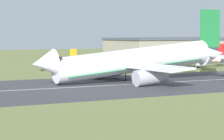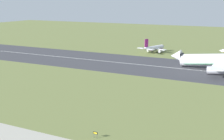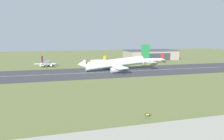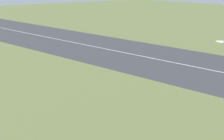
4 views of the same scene
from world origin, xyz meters
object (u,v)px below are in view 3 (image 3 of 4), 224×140
(airplane_parked_west, at_px, (152,60))
(runway_sign, at_px, (147,115))
(airplane_parked_east, at_px, (98,61))
(airplane_landing, at_px, (115,63))
(airplane_parked_centre, at_px, (46,63))

(airplane_parked_west, relative_size, runway_sign, 14.44)
(airplane_parked_east, height_order, runway_sign, airplane_parked_east)
(airplane_landing, distance_m, airplane_parked_centre, 64.18)
(airplane_parked_west, height_order, runway_sign, airplane_parked_west)
(airplane_parked_east, bearing_deg, airplane_parked_centre, -166.39)
(airplane_landing, relative_size, airplane_parked_centre, 2.48)
(airplane_parked_centre, xyz_separation_m, airplane_parked_east, (49.07, 11.88, -0.64))
(runway_sign, bearing_deg, airplane_parked_west, 63.13)
(airplane_landing, xyz_separation_m, airplane_parked_east, (-2.37, 50.17, -3.15))
(airplane_parked_east, xyz_separation_m, runway_sign, (-17.30, -149.54, -1.13))
(airplane_parked_centre, xyz_separation_m, runway_sign, (31.77, -137.66, -1.76))
(airplane_parked_east, bearing_deg, runway_sign, -96.60)
(airplane_parked_west, bearing_deg, airplane_parked_centre, -179.14)
(airplane_landing, relative_size, runway_sign, 34.60)
(airplane_landing, bearing_deg, runway_sign, -101.20)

